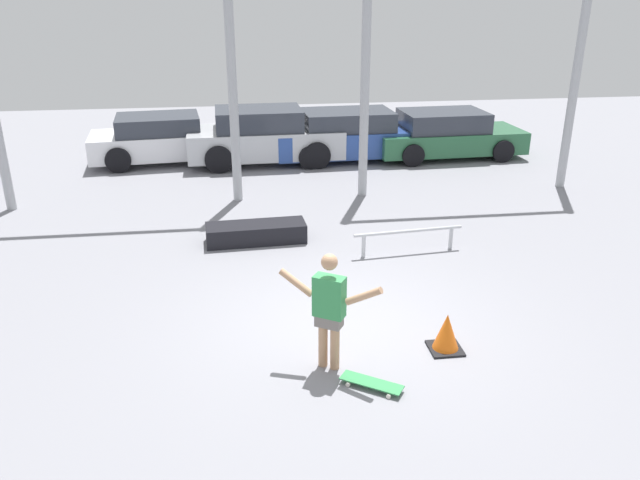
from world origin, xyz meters
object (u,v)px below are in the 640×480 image
at_px(traffic_cone, 446,333).
at_px(grind_rail, 408,235).
at_px(parked_car_blue, 352,136).
at_px(grind_box, 256,233).
at_px(parked_car_white, 164,139).
at_px(skateboard, 372,383).
at_px(parked_car_green, 446,135).
at_px(skateboarder, 329,306).
at_px(parked_car_silver, 264,136).

bearing_deg(traffic_cone, grind_rail, 83.56).
distance_m(parked_car_blue, traffic_cone, 9.94).
bearing_deg(grind_rail, grind_box, 161.51).
xyz_separation_m(grind_box, parked_car_white, (-2.22, 6.18, 0.45)).
bearing_deg(skateboard, parked_car_green, 101.63).
bearing_deg(parked_car_white, grind_box, -76.06).
distance_m(skateboarder, skateboard, 1.04).
relative_size(skateboard, traffic_cone, 1.44).
height_order(skateboarder, parked_car_green, skateboarder).
bearing_deg(skateboard, parked_car_silver, 128.04).
relative_size(parked_car_green, traffic_cone, 8.05).
height_order(parked_car_white, parked_car_green, parked_car_green).
bearing_deg(parked_car_blue, parked_car_silver, 178.83).
relative_size(grind_box, parked_car_silver, 0.45).
bearing_deg(skateboard, parked_car_blue, 115.02).
distance_m(skateboard, grind_box, 4.96).
xyz_separation_m(parked_car_silver, parked_car_blue, (2.42, 0.05, -0.06)).
relative_size(skateboard, grind_rail, 0.37).
relative_size(skateboard, parked_car_white, 0.18).
bearing_deg(parked_car_white, skateboarder, -80.12).
height_order(skateboarder, parked_car_silver, skateboarder).
height_order(parked_car_white, parked_car_silver, parked_car_silver).
bearing_deg(grind_box, parked_car_silver, 85.43).
bearing_deg(parked_car_green, skateboard, -115.04).
bearing_deg(skateboarder, parked_car_silver, 123.35).
bearing_deg(grind_rail, skateboard, -110.99).
height_order(parked_car_silver, parked_car_blue, parked_car_silver).
xyz_separation_m(grind_rail, parked_car_blue, (0.21, 6.69, 0.31)).
bearing_deg(grind_rail, parked_car_white, 124.70).
bearing_deg(traffic_cone, skateboarder, -173.25).
distance_m(skateboard, parked_car_white, 11.52).
height_order(grind_box, parked_car_green, parked_car_green).
distance_m(parked_car_white, parked_car_silver, 2.72).
distance_m(skateboarder, traffic_cone, 1.70).
xyz_separation_m(parked_car_white, traffic_cone, (4.53, -10.30, -0.37)).
height_order(grind_box, grind_rail, grind_rail).
relative_size(parked_car_white, parked_car_blue, 0.92).
bearing_deg(parked_car_silver, skateboarder, -89.84).
relative_size(skateboarder, skateboard, 2.06).
height_order(grind_rail, parked_car_white, parked_car_white).
xyz_separation_m(parked_car_silver, traffic_cone, (1.85, -9.87, -0.46)).
bearing_deg(grind_rail, traffic_cone, -96.44).
relative_size(skateboarder, traffic_cone, 2.96).
bearing_deg(parked_car_green, traffic_cone, -110.68).
relative_size(skateboarder, parked_car_blue, 0.35).
bearing_deg(parked_car_blue, traffic_cone, -95.73).
height_order(skateboarder, grind_box, skateboarder).
bearing_deg(grind_box, grind_rail, -18.49).
bearing_deg(grind_box, skateboarder, -80.37).
relative_size(skateboarder, parked_car_silver, 0.37).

